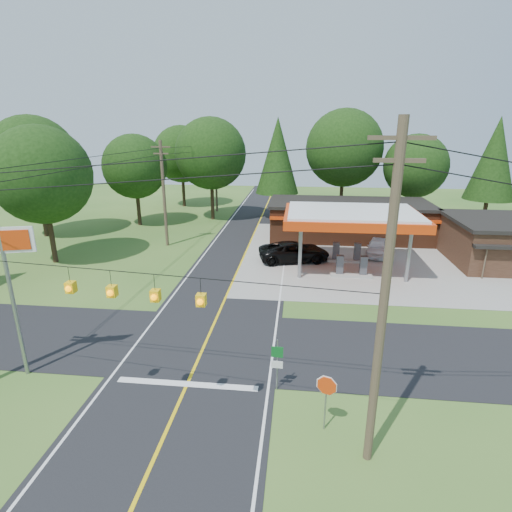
# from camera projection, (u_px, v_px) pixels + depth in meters

# --- Properties ---
(ground) EXTENTS (120.00, 120.00, 0.00)m
(ground) POSITION_uv_depth(u_px,v_px,m) (205.00, 344.00, 21.56)
(ground) COLOR #356022
(ground) RESTS_ON ground
(main_highway) EXTENTS (8.00, 120.00, 0.02)m
(main_highway) POSITION_uv_depth(u_px,v_px,m) (205.00, 344.00, 21.55)
(main_highway) COLOR black
(main_highway) RESTS_ON ground
(cross_road) EXTENTS (70.00, 7.00, 0.02)m
(cross_road) POSITION_uv_depth(u_px,v_px,m) (205.00, 344.00, 21.55)
(cross_road) COLOR black
(cross_road) RESTS_ON ground
(lane_center_yellow) EXTENTS (0.15, 110.00, 0.00)m
(lane_center_yellow) POSITION_uv_depth(u_px,v_px,m) (205.00, 343.00, 21.55)
(lane_center_yellow) COLOR yellow
(lane_center_yellow) RESTS_ON main_highway
(gas_canopy) EXTENTS (10.60, 7.40, 4.88)m
(gas_canopy) POSITION_uv_depth(u_px,v_px,m) (352.00, 218.00, 31.59)
(gas_canopy) COLOR gray
(gas_canopy) RESTS_ON ground
(convenience_store) EXTENTS (16.40, 7.55, 3.80)m
(convenience_store) POSITION_uv_depth(u_px,v_px,m) (349.00, 220.00, 41.65)
(convenience_store) COLOR #582C19
(convenience_store) RESTS_ON ground
(utility_pole_near_right) EXTENTS (1.80, 0.30, 11.50)m
(utility_pole_near_right) POSITION_uv_depth(u_px,v_px,m) (384.00, 304.00, 12.32)
(utility_pole_near_right) COLOR #473828
(utility_pole_near_right) RESTS_ON ground
(utility_pole_far_left) EXTENTS (1.80, 0.30, 10.00)m
(utility_pole_far_left) POSITION_uv_depth(u_px,v_px,m) (164.00, 193.00, 37.78)
(utility_pole_far_left) COLOR #473828
(utility_pole_far_left) RESTS_ON ground
(utility_pole_north) EXTENTS (0.30, 0.30, 9.50)m
(utility_pole_north) POSITION_uv_depth(u_px,v_px,m) (216.00, 176.00, 53.84)
(utility_pole_north) COLOR #473828
(utility_pole_north) RESTS_ON ground
(overhead_beacons) EXTENTS (17.04, 2.04, 1.03)m
(overhead_beacons) POSITION_uv_depth(u_px,v_px,m) (132.00, 275.00, 14.07)
(overhead_beacons) COLOR black
(overhead_beacons) RESTS_ON ground
(treeline_backdrop) EXTENTS (70.27, 51.59, 13.30)m
(treeline_backdrop) POSITION_uv_depth(u_px,v_px,m) (262.00, 163.00, 41.84)
(treeline_backdrop) COLOR #332316
(treeline_backdrop) RESTS_ON ground
(suv_car) EXTENTS (7.32, 7.32, 1.68)m
(suv_car) POSITION_uv_depth(u_px,v_px,m) (294.00, 252.00, 34.54)
(suv_car) COLOR black
(suv_car) RESTS_ON ground
(sedan_car) EXTENTS (5.43, 5.43, 1.51)m
(sedan_car) POSITION_uv_depth(u_px,v_px,m) (377.00, 247.00, 36.15)
(sedan_car) COLOR white
(sedan_car) RESTS_ON ground
(big_stop_sign) EXTENTS (2.61, 0.82, 7.25)m
(big_stop_sign) POSITION_uv_depth(u_px,v_px,m) (6.00, 266.00, 17.29)
(big_stop_sign) COLOR gray
(big_stop_sign) RESTS_ON ground
(octagonal_stop_sign) EXTENTS (0.80, 0.33, 2.40)m
(octagonal_stop_sign) POSITION_uv_depth(u_px,v_px,m) (326.00, 390.00, 14.94)
(octagonal_stop_sign) COLOR gray
(octagonal_stop_sign) RESTS_ON ground
(route_sign_post) EXTENTS (0.51, 0.10, 2.50)m
(route_sign_post) POSITION_uv_depth(u_px,v_px,m) (277.00, 360.00, 17.34)
(route_sign_post) COLOR gray
(route_sign_post) RESTS_ON ground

